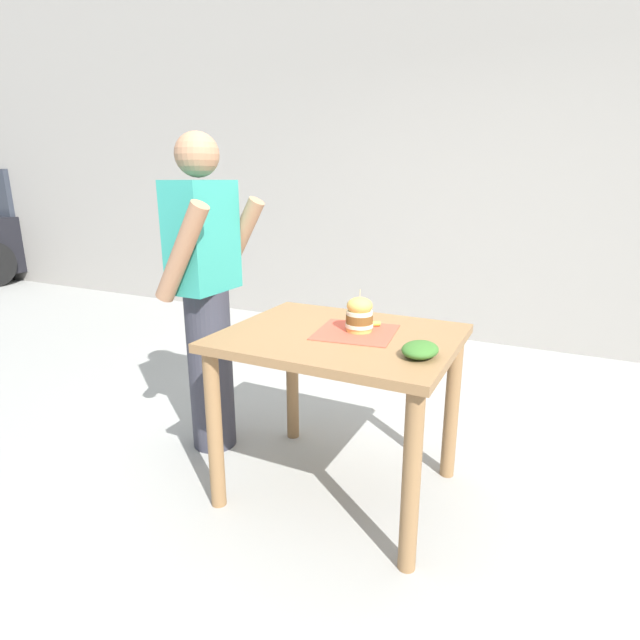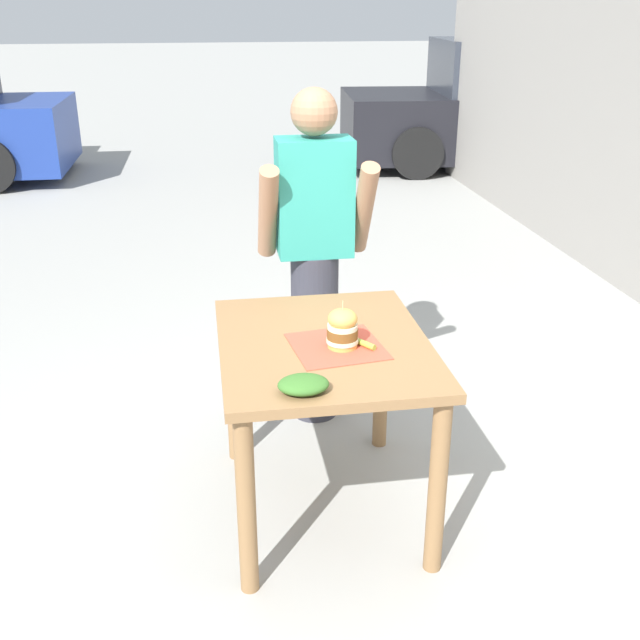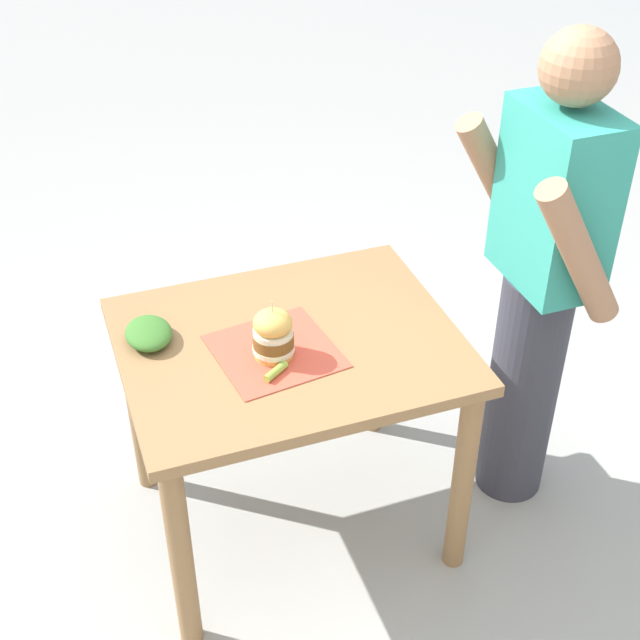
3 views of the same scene
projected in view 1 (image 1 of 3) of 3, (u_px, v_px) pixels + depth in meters
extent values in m
plane|color=#9E9E99|center=(338.00, 488.00, 2.45)|extent=(80.00, 80.00, 0.00)
cube|color=olive|center=(340.00, 338.00, 2.24)|extent=(0.83, 1.02, 0.04)
cylinder|color=olive|center=(411.00, 483.00, 1.85)|extent=(0.07, 0.07, 0.76)
cylinder|color=olive|center=(452.00, 407.00, 2.46)|extent=(0.07, 0.07, 0.76)
cylinder|color=olive|center=(215.00, 431.00, 2.23)|extent=(0.07, 0.07, 0.76)
cylinder|color=olive|center=(292.00, 376.00, 2.85)|extent=(0.07, 0.07, 0.76)
cube|color=#D64C38|center=(356.00, 332.00, 2.24)|extent=(0.39, 0.39, 0.00)
cylinder|color=gold|center=(359.00, 329.00, 2.25)|extent=(0.12, 0.12, 0.02)
cylinder|color=beige|center=(359.00, 325.00, 2.25)|extent=(0.13, 0.13, 0.02)
cylinder|color=brown|center=(359.00, 319.00, 2.24)|extent=(0.12, 0.12, 0.04)
cylinder|color=beige|center=(360.00, 313.00, 2.23)|extent=(0.12, 0.12, 0.02)
ellipsoid|color=gold|center=(360.00, 306.00, 2.22)|extent=(0.12, 0.12, 0.08)
cylinder|color=#D1B77F|center=(360.00, 295.00, 2.21)|extent=(0.00, 0.00, 0.05)
cylinder|color=#8EA83D|center=(371.00, 324.00, 2.32)|extent=(0.07, 0.09, 0.02)
ellipsoid|color=#386B28|center=(420.00, 350.00, 1.94)|extent=(0.18, 0.14, 0.06)
cylinder|color=#33333D|center=(211.00, 370.00, 2.75)|extent=(0.24, 0.24, 0.90)
cube|color=teal|center=(202.00, 237.00, 2.55)|extent=(0.36, 0.22, 0.56)
sphere|color=#9E7051|center=(197.00, 154.00, 2.44)|extent=(0.22, 0.22, 0.22)
cylinder|color=#9E7051|center=(182.00, 253.00, 2.34)|extent=(0.09, 0.34, 0.50)
cylinder|color=#9E7051|center=(239.00, 242.00, 2.74)|extent=(0.09, 0.34, 0.50)
cube|color=gray|center=(311.00, 26.00, 4.79)|extent=(0.30, 10.00, 5.75)
cube|color=black|center=(44.00, 236.00, 8.37)|extent=(4.34, 2.07, 0.80)
cube|color=#2D333D|center=(47.00, 191.00, 8.29)|extent=(2.23, 1.74, 0.66)
cylinder|color=black|center=(141.00, 244.00, 9.09)|extent=(0.66, 0.28, 0.64)
cylinder|color=black|center=(86.00, 239.00, 9.90)|extent=(0.66, 0.28, 0.64)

